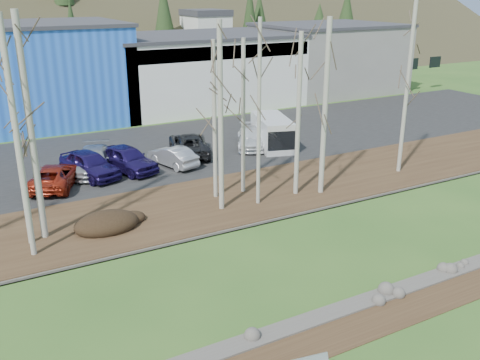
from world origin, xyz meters
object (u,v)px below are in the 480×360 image
car_5 (173,156)px  car_6 (189,144)px  car_8 (90,164)px  car_7 (251,138)px  van_white (273,133)px  car_2 (55,176)px  car_3 (93,161)px  car_4 (127,159)px

car_5 → car_6: bearing=-152.5°
car_6 → car_8: size_ratio=1.15×
car_7 → car_5: bearing=-139.5°
van_white → car_2: bearing=-159.8°
van_white → car_6: bearing=-175.0°
car_5 → van_white: (7.90, 0.50, 0.44)m
car_6 → car_7: car_6 is taller
van_white → car_8: bearing=-162.7°
car_6 → car_3: bearing=22.5°
car_4 → car_3: bearing=138.3°
car_4 → car_6: bearing=-2.3°
car_2 → van_white: van_white is taller
car_6 → car_2: bearing=31.0°
car_3 → car_6: (6.68, 0.51, 0.02)m
car_6 → car_7: bearing=-166.4°
car_4 → car_7: size_ratio=1.00×
car_6 → car_8: (-7.10, -1.34, 0.05)m
car_3 → van_white: size_ratio=0.95×
car_3 → car_4: car_4 is taller
car_3 → car_7: 11.37m
car_5 → car_7: car_7 is taller
car_5 → car_8: bearing=-20.3°
car_8 → car_6: bearing=-7.3°
car_3 → car_4: 2.08m
car_4 → van_white: size_ratio=0.88×
car_2 → car_7: (13.97, 1.76, 0.02)m
car_7 → car_6: bearing=-156.0°
car_2 → car_3: 3.07m
car_4 → car_6: car_4 is taller
car_5 → car_6: (1.91, 1.78, 0.11)m
car_2 → car_5: car_2 is taller
car_3 → car_8: bearing=-97.5°
car_6 → car_7: size_ratio=1.15×
car_3 → car_7: size_ratio=1.07×
car_2 → car_4: size_ratio=1.01×
car_8 → car_2: bearing=-178.2°
car_7 → van_white: van_white is taller
car_2 → car_5: 7.38m
car_8 → car_3: bearing=44.9°
car_4 → car_6: (4.77, 1.34, -0.05)m
car_5 → van_white: van_white is taller
car_4 → car_6: 4.96m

